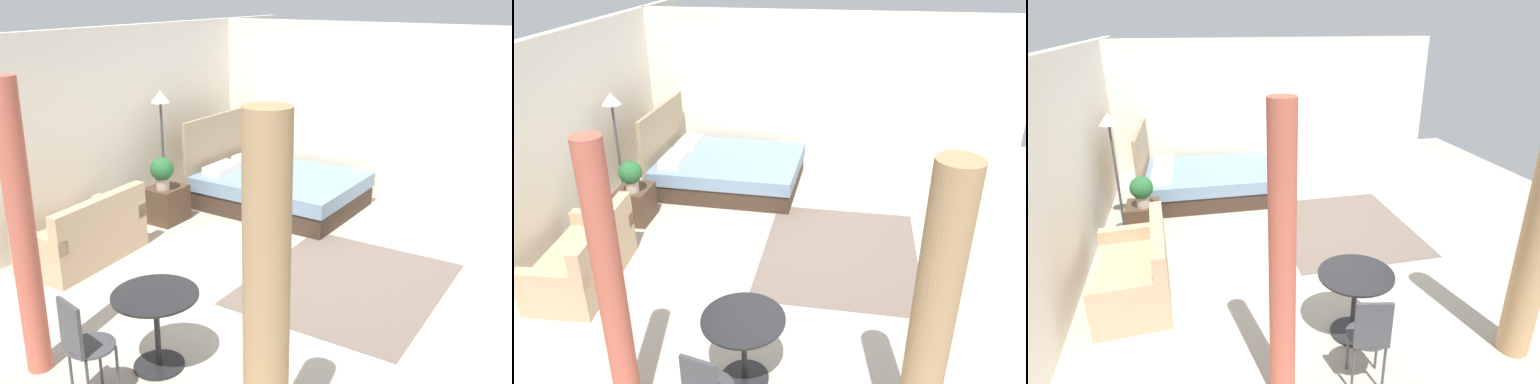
% 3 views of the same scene
% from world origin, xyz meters
% --- Properties ---
extents(ground_plane, '(9.00, 9.40, 0.02)m').
position_xyz_m(ground_plane, '(0.00, 0.00, -0.01)').
color(ground_plane, '#B2A899').
extents(wall_back, '(9.00, 0.12, 2.62)m').
position_xyz_m(wall_back, '(0.00, 3.20, 1.31)').
color(wall_back, silver).
rests_on(wall_back, ground).
extents(wall_right, '(0.12, 6.40, 2.62)m').
position_xyz_m(wall_right, '(3.00, 0.00, 1.31)').
color(wall_right, silver).
rests_on(wall_right, ground).
extents(area_rug, '(2.30, 1.94, 0.01)m').
position_xyz_m(area_rug, '(0.06, -0.40, 0.00)').
color(area_rug, '#66564C').
rests_on(area_rug, ground).
extents(bed, '(1.77, 2.27, 1.28)m').
position_xyz_m(bed, '(1.83, 1.55, 0.28)').
color(bed, '#38281E').
rests_on(bed, ground).
extents(couch, '(1.49, 0.86, 0.83)m').
position_xyz_m(couch, '(-1.03, 2.48, 0.28)').
color(couch, tan).
rests_on(couch, ground).
extents(nightstand, '(0.52, 0.44, 0.50)m').
position_xyz_m(nightstand, '(0.47, 2.51, 0.25)').
color(nightstand, '#473323').
rests_on(nightstand, ground).
extents(potted_plant, '(0.32, 0.32, 0.45)m').
position_xyz_m(potted_plant, '(0.37, 2.48, 0.76)').
color(potted_plant, tan).
rests_on(potted_plant, nightstand).
extents(floor_lamp, '(0.29, 0.29, 1.75)m').
position_xyz_m(floor_lamp, '(0.82, 2.85, 1.36)').
color(floor_lamp, '#3F3F44').
rests_on(floor_lamp, ground).
extents(balcony_table, '(0.73, 0.73, 0.69)m').
position_xyz_m(balcony_table, '(-2.19, 0.35, 0.49)').
color(balcony_table, black).
rests_on(balcony_table, ground).
extents(cafe_chair_near_window, '(0.44, 0.44, 0.92)m').
position_xyz_m(cafe_chair_near_window, '(-2.86, 0.50, 0.56)').
color(cafe_chair_near_window, '#3F3F44').
rests_on(cafe_chair_near_window, ground).
extents(curtain_left, '(0.29, 0.29, 2.48)m').
position_xyz_m(curtain_left, '(-2.75, -1.06, 1.24)').
color(curtain_left, tan).
rests_on(curtain_left, ground).
extents(curtain_right, '(0.21, 0.21, 2.48)m').
position_xyz_m(curtain_right, '(-2.75, 1.20, 1.24)').
color(curtain_right, '#C15B47').
rests_on(curtain_right, ground).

